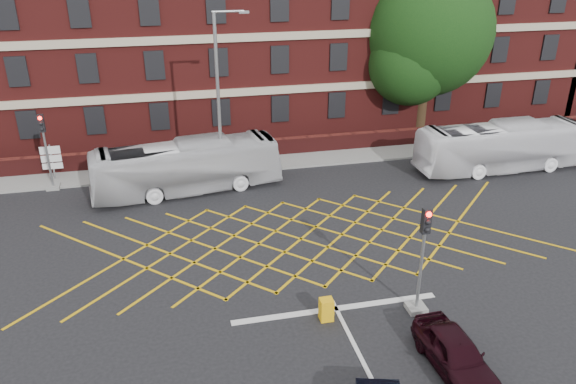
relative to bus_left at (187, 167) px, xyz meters
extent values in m
plane|color=black|center=(4.77, -8.68, -1.43)|extent=(120.00, 120.00, 0.00)
cube|color=#5B1917|center=(4.77, 13.32, 4.57)|extent=(50.00, 12.00, 12.00)
cube|color=#B7A88C|center=(4.77, 7.24, 5.57)|extent=(50.00, 0.18, 0.50)
cube|color=black|center=(4.77, 7.26, 4.07)|extent=(1.20, 0.14, 1.80)
cube|color=#461312|center=(4.77, 4.32, -0.88)|extent=(56.00, 0.50, 1.10)
cube|color=slate|center=(4.77, 3.32, -1.37)|extent=(60.00, 3.00, 0.12)
cube|color=#CC990C|center=(4.77, -6.68, -1.42)|extent=(8.22, 8.22, 0.02)
cube|color=silver|center=(4.77, -12.18, -1.42)|extent=(8.00, 0.30, 0.02)
imported|color=silver|center=(0.00, 0.00, 0.00)|extent=(10.49, 3.83, 2.86)
imported|color=white|center=(18.46, -0.99, 0.02)|extent=(10.43, 2.58, 2.90)
imported|color=black|center=(7.52, -16.12, -0.79)|extent=(1.68, 3.83, 1.28)
cylinder|color=black|center=(17.24, 7.60, 1.14)|extent=(0.90, 0.90, 5.14)
sphere|color=black|center=(17.24, 7.60, 5.48)|extent=(8.83, 8.83, 8.83)
sphere|color=black|center=(15.74, 6.80, 3.51)|extent=(5.74, 5.74, 5.74)
sphere|color=black|center=(18.74, 8.40, 3.91)|extent=(5.30, 5.30, 5.30)
cube|color=slate|center=(7.68, -12.94, -1.33)|extent=(0.70, 0.70, 0.20)
cylinder|color=gray|center=(7.68, -12.94, 0.32)|extent=(0.12, 0.12, 3.50)
cube|color=black|center=(7.68, -12.94, 2.37)|extent=(0.30, 0.25, 0.95)
sphere|color=#FF0C05|center=(7.68, -13.08, 2.69)|extent=(0.20, 0.20, 0.20)
cube|color=slate|center=(-7.33, 1.96, -1.33)|extent=(0.70, 0.70, 0.20)
cylinder|color=gray|center=(-7.33, 1.96, 0.32)|extent=(0.12, 0.12, 3.50)
cube|color=black|center=(-7.33, 1.96, 2.37)|extent=(0.30, 0.25, 0.95)
sphere|color=#FF0C05|center=(-7.33, 1.82, 2.69)|extent=(0.20, 0.20, 0.20)
cube|color=slate|center=(1.93, 0.10, -1.33)|extent=(1.00, 1.00, 0.20)
cylinder|color=gray|center=(1.93, 0.10, 3.30)|extent=(0.18, 0.18, 9.45)
cylinder|color=gray|center=(2.63, 0.10, 8.02)|extent=(1.60, 0.12, 0.12)
cube|color=gray|center=(3.43, 0.10, 7.97)|extent=(0.50, 0.20, 0.12)
cylinder|color=gray|center=(-7.38, 3.08, -0.33)|extent=(0.10, 0.10, 2.20)
cube|color=silver|center=(-7.38, 3.00, 0.47)|extent=(1.10, 0.06, 0.45)
cube|color=silver|center=(-7.38, 3.00, -0.03)|extent=(1.10, 0.06, 0.40)
cube|color=silver|center=(-7.38, 3.00, -0.48)|extent=(1.10, 0.06, 0.35)
cube|color=#EBAC0D|center=(4.22, -12.70, -1.00)|extent=(0.48, 0.44, 0.86)
camera|label=1|loc=(-0.87, -28.81, 11.43)|focal=35.00mm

